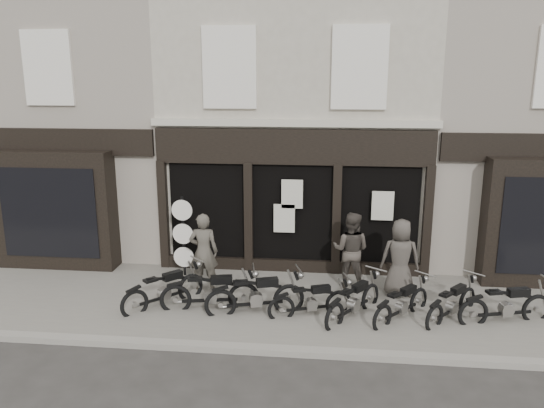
# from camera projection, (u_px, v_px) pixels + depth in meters

# --- Properties ---
(ground_plane) EXTENTS (90.00, 90.00, 0.00)m
(ground_plane) POSITION_uv_depth(u_px,v_px,m) (282.00, 324.00, 11.41)
(ground_plane) COLOR #2D2B28
(ground_plane) RESTS_ON ground
(pavement) EXTENTS (30.00, 4.20, 0.12)m
(pavement) POSITION_uv_depth(u_px,v_px,m) (286.00, 304.00, 12.27)
(pavement) COLOR #6A645E
(pavement) RESTS_ON ground_plane
(kerb) EXTENTS (30.00, 0.25, 0.13)m
(kerb) POSITION_uv_depth(u_px,v_px,m) (277.00, 351.00, 10.19)
(kerb) COLOR gray
(kerb) RESTS_ON ground_plane
(central_building) EXTENTS (7.30, 6.22, 8.34)m
(central_building) POSITION_uv_depth(u_px,v_px,m) (300.00, 113.00, 16.20)
(central_building) COLOR #B4AB9A
(central_building) RESTS_ON ground
(neighbour_left) EXTENTS (5.60, 6.73, 8.34)m
(neighbour_left) POSITION_uv_depth(u_px,v_px,m) (100.00, 113.00, 16.80)
(neighbour_left) COLOR gray
(neighbour_left) RESTS_ON ground
(neighbour_right) EXTENTS (5.60, 6.73, 8.34)m
(neighbour_right) POSITION_uv_depth(u_px,v_px,m) (516.00, 116.00, 15.51)
(neighbour_right) COLOR gray
(neighbour_right) RESTS_ON ground
(motorcycle_0) EXTENTS (1.62, 1.71, 1.01)m
(motorcycle_0) POSITION_uv_depth(u_px,v_px,m) (164.00, 292.00, 12.07)
(motorcycle_0) COLOR black
(motorcycle_0) RESTS_ON ground
(motorcycle_1) EXTENTS (2.21, 0.75, 1.06)m
(motorcycle_1) POSITION_uv_depth(u_px,v_px,m) (211.00, 295.00, 11.85)
(motorcycle_1) COLOR black
(motorcycle_1) RESTS_ON ground
(motorcycle_2) EXTENTS (2.17, 0.96, 1.07)m
(motorcycle_2) POSITION_uv_depth(u_px,v_px,m) (256.00, 299.00, 11.68)
(motorcycle_2) COLOR black
(motorcycle_2) RESTS_ON ground
(motorcycle_3) EXTENTS (1.84, 0.91, 0.92)m
(motorcycle_3) POSITION_uv_depth(u_px,v_px,m) (311.00, 304.00, 11.57)
(motorcycle_3) COLOR black
(motorcycle_3) RESTS_ON ground
(motorcycle_4) EXTENTS (1.40, 1.75, 0.97)m
(motorcycle_4) POSITION_uv_depth(u_px,v_px,m) (354.00, 304.00, 11.51)
(motorcycle_4) COLOR black
(motorcycle_4) RESTS_ON ground
(motorcycle_5) EXTENTS (1.47, 1.57, 0.93)m
(motorcycle_5) POSITION_uv_depth(u_px,v_px,m) (402.00, 306.00, 11.42)
(motorcycle_5) COLOR black
(motorcycle_5) RESTS_ON ground
(motorcycle_6) EXTENTS (1.48, 1.59, 0.94)m
(motorcycle_6) POSITION_uv_depth(u_px,v_px,m) (452.00, 306.00, 11.43)
(motorcycle_6) COLOR black
(motorcycle_6) RESTS_ON ground
(motorcycle_7) EXTENTS (2.10, 0.85, 1.03)m
(motorcycle_7) POSITION_uv_depth(u_px,v_px,m) (507.00, 308.00, 11.23)
(motorcycle_7) COLOR black
(motorcycle_7) RESTS_ON ground
(man_left) EXTENTS (0.72, 0.50, 1.90)m
(man_left) POSITION_uv_depth(u_px,v_px,m) (204.00, 252.00, 12.79)
(man_left) COLOR #4B463E
(man_left) RESTS_ON pavement
(man_centre) EXTENTS (1.08, 0.93, 1.89)m
(man_centre) POSITION_uv_depth(u_px,v_px,m) (351.00, 250.00, 12.93)
(man_centre) COLOR #403933
(man_centre) RESTS_ON pavement
(man_right) EXTENTS (0.93, 0.63, 1.86)m
(man_right) POSITION_uv_depth(u_px,v_px,m) (400.00, 258.00, 12.44)
(man_right) COLOR #413C36
(man_right) RESTS_ON pavement
(advert_sign_post) EXTENTS (0.54, 0.35, 2.22)m
(advert_sign_post) POSITION_uv_depth(u_px,v_px,m) (183.00, 240.00, 13.65)
(advert_sign_post) COLOR black
(advert_sign_post) RESTS_ON ground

